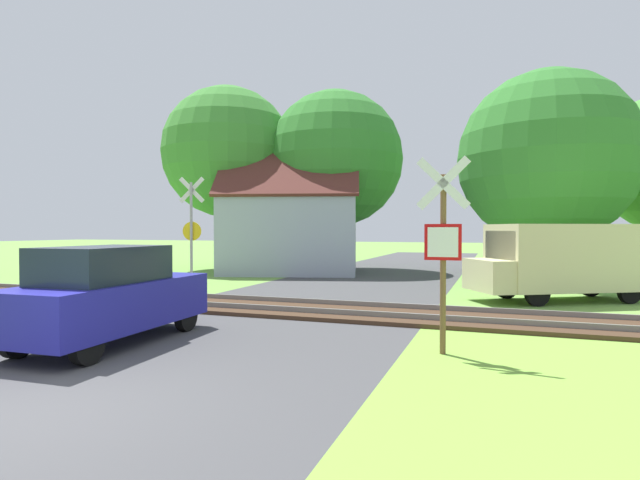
{
  "coord_description": "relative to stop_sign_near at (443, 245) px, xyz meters",
  "views": [
    {
      "loc": [
        5.03,
        -4.14,
        2.08
      ],
      "look_at": [
        0.5,
        8.68,
        1.8
      ],
      "focal_mm": 28.0,
      "sensor_mm": 36.0,
      "label": 1
    }
  ],
  "objects": [
    {
      "name": "mail_truck",
      "position": [
        2.61,
        7.51,
        -0.59
      ],
      "size": [
        5.18,
        4.02,
        2.24
      ],
      "rotation": [
        0.0,
        0.0,
        2.08
      ],
      "color": "beige",
      "rests_on": "ground"
    },
    {
      "name": "tree_left",
      "position": [
        -12.48,
        14.65,
        4.31
      ],
      "size": [
        6.81,
        6.81,
        9.55
      ],
      "color": "#513823",
      "rests_on": "ground"
    },
    {
      "name": "ground_plane",
      "position": [
        -4.2,
        -4.32,
        -1.83
      ],
      "size": [
        160.0,
        160.0,
        0.0
      ],
      "primitive_type": "plane",
      "color": "#6B9942"
    },
    {
      "name": "house",
      "position": [
        -8.62,
        14.2,
        0.21
      ],
      "size": [
        7.9,
        7.61,
        6.26
      ],
      "rotation": [
        0.0,
        0.0,
        0.27
      ],
      "color": "#99A3B7",
      "rests_on": "ground"
    },
    {
      "name": "tree_center",
      "position": [
        -7.01,
        16.05,
        3.89
      ],
      "size": [
        6.95,
        6.95,
        9.2
      ],
      "color": "#513823",
      "rests_on": "ground"
    },
    {
      "name": "crossing_sign_far",
      "position": [
        -8.82,
        5.87,
        0.34
      ],
      "size": [
        0.86,
        0.23,
        3.86
      ],
      "rotation": [
        0.0,
        0.0,
        0.23
      ],
      "color": "#9E9EA5",
      "rests_on": "ground"
    },
    {
      "name": "tree_right",
      "position": [
        2.78,
        13.97,
        3.19
      ],
      "size": [
        7.15,
        7.15,
        8.59
      ],
      "color": "#513823",
      "rests_on": "ground"
    },
    {
      "name": "road_asphalt",
      "position": [
        -4.2,
        -2.32,
        -1.83
      ],
      "size": [
        7.11,
        80.0,
        0.01
      ],
      "primitive_type": "cube",
      "color": "#424244",
      "rests_on": "ground"
    },
    {
      "name": "parked_car",
      "position": [
        -5.82,
        -1.21,
        -0.94
      ],
      "size": [
        1.77,
        4.05,
        1.78
      ],
      "rotation": [
        0.0,
        0.0,
        0.03
      ],
      "color": "navy",
      "rests_on": "ground"
    },
    {
      "name": "stop_sign_near",
      "position": [
        0.0,
        0.0,
        0.0
      ],
      "size": [
        0.88,
        0.15,
        3.29
      ],
      "rotation": [
        0.0,
        0.0,
        3.16
      ],
      "color": "brown",
      "rests_on": "ground"
    },
    {
      "name": "rail_track",
      "position": [
        -4.2,
        3.35,
        -1.77
      ],
      "size": [
        60.0,
        2.6,
        0.22
      ],
      "color": "#422D1E",
      "rests_on": "ground"
    }
  ]
}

